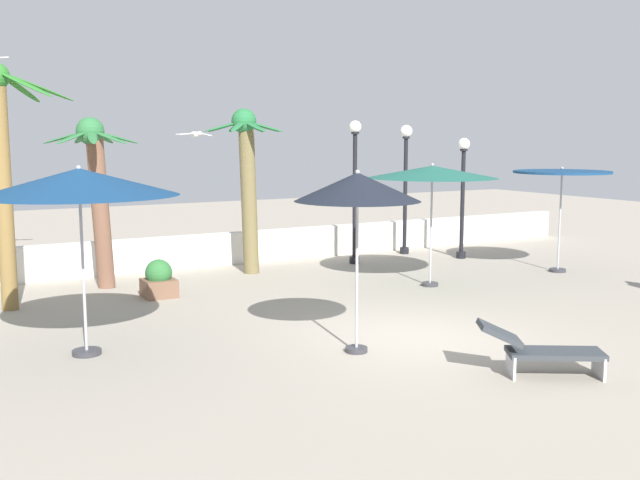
{
  "coord_description": "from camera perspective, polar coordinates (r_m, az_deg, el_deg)",
  "views": [
    {
      "loc": [
        -7.5,
        -10.22,
        3.53
      ],
      "look_at": [
        0.0,
        3.06,
        1.4
      ],
      "focal_mm": 41.22,
      "sensor_mm": 36.0,
      "label": 1
    }
  ],
  "objects": [
    {
      "name": "lamp_post_2",
      "position": [
        21.85,
        11.03,
        4.07
      ],
      "size": [
        0.35,
        0.35,
        3.52
      ],
      "color": "black",
      "rests_on": "ground_plane"
    },
    {
      "name": "lamp_post_0",
      "position": [
        22.44,
        6.66,
        5.11
      ],
      "size": [
        0.38,
        0.38,
        3.91
      ],
      "color": "black",
      "rests_on": "ground_plane"
    },
    {
      "name": "palm_tree_1",
      "position": [
        17.86,
        -16.94,
        4.37
      ],
      "size": [
        2.12,
        2.22,
        4.01
      ],
      "color": "brown",
      "rests_on": "ground_plane"
    },
    {
      "name": "planter",
      "position": [
        16.78,
        -12.4,
        -3.05
      ],
      "size": [
        0.7,
        0.7,
        0.85
      ],
      "color": "brown",
      "rests_on": "ground_plane"
    },
    {
      "name": "ground_plane",
      "position": [
        13.16,
        6.63,
        -7.66
      ],
      "size": [
        56.0,
        56.0,
        0.0
      ],
      "primitive_type": "plane",
      "color": "#9E9384"
    },
    {
      "name": "boundary_wall",
      "position": [
        20.64,
        -7.79,
        -0.71
      ],
      "size": [
        25.2,
        0.3,
        0.9
      ],
      "primitive_type": "cube",
      "color": "silver",
      "rests_on": "ground_plane"
    },
    {
      "name": "palm_tree_0",
      "position": [
        16.2,
        -23.5,
        5.92
      ],
      "size": [
        3.11,
        2.81,
        5.01
      ],
      "color": "olive",
      "rests_on": "ground_plane"
    },
    {
      "name": "lounge_chair_0",
      "position": [
        11.52,
        16.71,
        -8.13
      ],
      "size": [
        1.86,
        1.44,
        0.82
      ],
      "color": "#B7B7BC",
      "rests_on": "ground_plane"
    },
    {
      "name": "lamp_post_1",
      "position": [
        20.54,
        2.72,
        4.69
      ],
      "size": [
        0.35,
        0.35,
        4.0
      ],
      "color": "black",
      "rests_on": "ground_plane"
    },
    {
      "name": "palm_tree_2",
      "position": [
        19.07,
        -5.68,
        5.35
      ],
      "size": [
        2.06,
        2.06,
        4.27
      ],
      "color": "brown",
      "rests_on": "ground_plane"
    },
    {
      "name": "patio_umbrella_1",
      "position": [
        17.53,
        8.71,
        5.2
      ],
      "size": [
        3.09,
        3.09,
        2.94
      ],
      "color": "#333338",
      "rests_on": "ground_plane"
    },
    {
      "name": "patio_umbrella_2",
      "position": [
        12.3,
        -18.19,
        4.24
      ],
      "size": [
        3.16,
        3.16,
        3.1
      ],
      "color": "#333338",
      "rests_on": "ground_plane"
    },
    {
      "name": "seagull_2",
      "position": [
        17.03,
        -9.69,
        8.1
      ],
      "size": [
        0.98,
        0.58,
        0.14
      ],
      "color": "white"
    },
    {
      "name": "patio_umbrella_3",
      "position": [
        11.87,
        2.93,
        4.05
      ],
      "size": [
        2.06,
        2.06,
        3.02
      ],
      "color": "#333338",
      "rests_on": "ground_plane"
    },
    {
      "name": "patio_umbrella_0",
      "position": [
        20.22,
        18.26,
        4.7
      ],
      "size": [
        2.49,
        2.49,
        2.78
      ],
      "color": "#333338",
      "rests_on": "ground_plane"
    }
  ]
}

